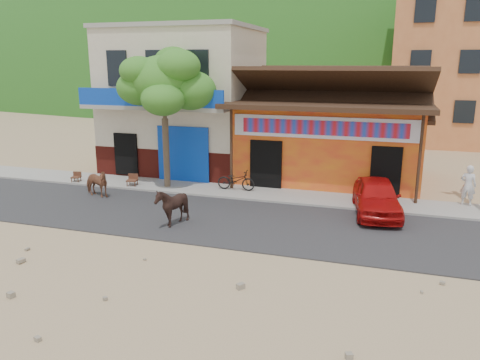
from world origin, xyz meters
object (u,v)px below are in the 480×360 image
object	(u,v)px
tree	(165,119)
red_car	(377,197)
cow_dark	(172,206)
cow_tan	(96,183)
cafe_chair_right	(76,173)
pedestrian	(468,185)
cafe_chair_left	(132,175)
scooter	(236,180)

from	to	relation	value
tree	red_car	size ratio (longest dim) A/B	1.55
red_car	cow_dark	bearing A→B (deg)	-160.78
cow_tan	cafe_chair_right	bearing A→B (deg)	66.54
pedestrian	cafe_chair_right	world-z (taller)	pedestrian
red_car	cafe_chair_left	size ratio (longest dim) A/B	4.09
cow_tan	cow_dark	size ratio (longest dim) A/B	1.01
scooter	cafe_chair_right	xyz separation A→B (m)	(-7.50, -0.83, -0.02)
cow_dark	scooter	bearing A→B (deg)	140.23
pedestrian	cafe_chair_right	distance (m)	16.70
scooter	pedestrian	bearing A→B (deg)	-88.32
cow_dark	pedestrian	bearing A→B (deg)	87.44
cow_tan	scooter	xyz separation A→B (m)	(5.32, 2.45, -0.07)
cow_tan	pedestrian	xyz separation A→B (m)	(14.46, 3.02, 0.28)
cow_dark	cafe_chair_left	size ratio (longest dim) A/B	1.45
tree	pedestrian	bearing A→B (deg)	4.21
cow_tan	cafe_chair_left	xyz separation A→B (m)	(0.66, 1.75, -0.03)
tree	scooter	xyz separation A→B (m)	(3.10, 0.33, -2.57)
scooter	pedestrian	distance (m)	9.16
cow_tan	pedestrian	bearing A→B (deg)	-65.06
tree	scooter	distance (m)	4.04
tree	pedestrian	size ratio (longest dim) A/B	3.81
scooter	cow_dark	bearing A→B (deg)	169.14
cafe_chair_left	scooter	bearing A→B (deg)	-3.05
tree	cow_dark	bearing A→B (deg)	-61.93
cafe_chair_left	pedestrian	bearing A→B (deg)	-6.32
cafe_chair_right	pedestrian	bearing A→B (deg)	-7.87
pedestrian	cafe_chair_left	size ratio (longest dim) A/B	1.67
cow_tan	cafe_chair_left	bearing A→B (deg)	-7.65
cow_dark	cafe_chair_right	world-z (taller)	cow_dark
cow_dark	cafe_chair_right	bearing A→B (deg)	-150.91
tree	cafe_chair_right	bearing A→B (deg)	-173.52
cow_dark	tree	bearing A→B (deg)	177.25
cow_tan	pedestrian	size ratio (longest dim) A/B	0.88
red_car	cafe_chair_left	xyz separation A→B (m)	(-10.50, 0.63, -0.11)
cafe_chair_left	tree	bearing A→B (deg)	1.84
red_car	cafe_chair_right	size ratio (longest dim) A/B	4.74
tree	cafe_chair_left	distance (m)	2.99
cow_dark	scooter	distance (m)	4.80
cow_tan	pedestrian	world-z (taller)	pedestrian
red_car	scooter	size ratio (longest dim) A/B	2.35
scooter	cafe_chair_left	world-z (taller)	cafe_chair_left
cow_tan	red_car	bearing A→B (deg)	-71.13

